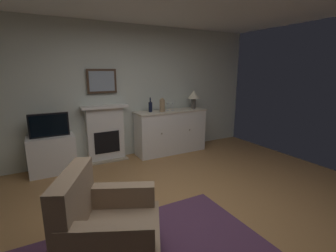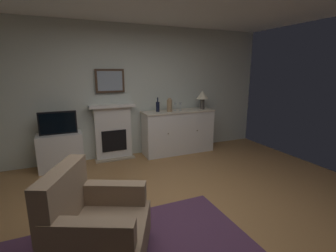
% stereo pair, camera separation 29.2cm
% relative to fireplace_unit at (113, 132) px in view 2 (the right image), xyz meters
% --- Properties ---
extents(ground_plane, '(6.20, 5.07, 0.10)m').
position_rel_fireplace_unit_xyz_m(ground_plane, '(0.35, -2.38, -0.60)').
color(ground_plane, '#9E7042').
rests_on(ground_plane, ground).
extents(wall_rear, '(6.20, 0.06, 2.63)m').
position_rel_fireplace_unit_xyz_m(wall_rear, '(0.35, 0.13, 0.76)').
color(wall_rear, silver).
rests_on(wall_rear, ground_plane).
extents(fireplace_unit, '(0.87, 0.30, 1.10)m').
position_rel_fireplace_unit_xyz_m(fireplace_unit, '(0.00, 0.00, 0.00)').
color(fireplace_unit, white).
rests_on(fireplace_unit, ground_plane).
extents(framed_picture, '(0.55, 0.04, 0.45)m').
position_rel_fireplace_unit_xyz_m(framed_picture, '(-0.00, 0.05, 1.00)').
color(framed_picture, '#473323').
extents(sideboard_cabinet, '(1.54, 0.49, 0.92)m').
position_rel_fireplace_unit_xyz_m(sideboard_cabinet, '(1.36, -0.18, -0.09)').
color(sideboard_cabinet, white).
rests_on(sideboard_cabinet, ground_plane).
extents(table_lamp, '(0.26, 0.26, 0.40)m').
position_rel_fireplace_unit_xyz_m(table_lamp, '(1.93, -0.18, 0.65)').
color(table_lamp, '#4C4742').
rests_on(table_lamp, sideboard_cabinet).
extents(wine_bottle, '(0.08, 0.08, 0.29)m').
position_rel_fireplace_unit_xyz_m(wine_bottle, '(0.90, -0.14, 0.48)').
color(wine_bottle, black).
rests_on(wine_bottle, sideboard_cabinet).
extents(wine_glass_left, '(0.07, 0.07, 0.16)m').
position_rel_fireplace_unit_xyz_m(wine_glass_left, '(1.28, -0.17, 0.49)').
color(wine_glass_left, silver).
rests_on(wine_glass_left, sideboard_cabinet).
extents(wine_glass_center, '(0.07, 0.07, 0.16)m').
position_rel_fireplace_unit_xyz_m(wine_glass_center, '(1.39, -0.21, 0.49)').
color(wine_glass_center, silver).
rests_on(wine_glass_center, sideboard_cabinet).
extents(vase_decorative, '(0.11, 0.11, 0.28)m').
position_rel_fireplace_unit_xyz_m(vase_decorative, '(1.13, -0.23, 0.51)').
color(vase_decorative, '#9E7F5B').
rests_on(vase_decorative, sideboard_cabinet).
extents(tv_cabinet, '(0.75, 0.42, 0.65)m').
position_rel_fireplace_unit_xyz_m(tv_cabinet, '(-0.97, -0.16, -0.22)').
color(tv_cabinet, white).
rests_on(tv_cabinet, ground_plane).
extents(tv_set, '(0.62, 0.07, 0.40)m').
position_rel_fireplace_unit_xyz_m(tv_set, '(-0.97, -0.19, 0.31)').
color(tv_set, black).
rests_on(tv_set, tv_cabinet).
extents(armchair, '(1.05, 1.03, 0.92)m').
position_rel_fireplace_unit_xyz_m(armchair, '(-0.68, -2.69, -0.17)').
color(armchair, '#8C7259').
rests_on(armchair, ground_plane).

